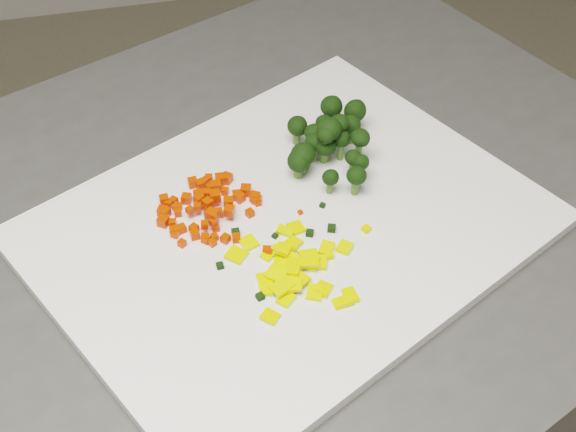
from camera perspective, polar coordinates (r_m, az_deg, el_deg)
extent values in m
cube|color=white|center=(0.83, 0.00, -0.80)|extent=(0.61, 0.56, 0.01)
cube|color=red|center=(0.84, -5.20, 1.41)|extent=(0.01, 0.01, 0.01)
cube|color=red|center=(0.81, -5.85, -1.70)|extent=(0.01, 0.01, 0.01)
cube|color=red|center=(0.86, -4.50, 1.77)|extent=(0.01, 0.01, 0.01)
cube|color=red|center=(0.82, -6.65, -1.33)|extent=(0.01, 0.01, 0.01)
cube|color=red|center=(0.81, -5.40, -1.90)|extent=(0.01, 0.01, 0.01)
cube|color=red|center=(0.85, -8.47, 0.89)|extent=(0.01, 0.01, 0.01)
cube|color=red|center=(0.87, -4.40, 2.64)|extent=(0.01, 0.01, 0.01)
cube|color=red|center=(0.84, -6.12, 1.53)|extent=(0.01, 0.01, 0.01)
cube|color=red|center=(0.85, -2.25, 1.16)|extent=(0.01, 0.01, 0.01)
cube|color=red|center=(0.82, -5.36, 0.07)|extent=(0.02, 0.02, 0.01)
cube|color=red|center=(0.86, -5.14, 2.11)|extent=(0.01, 0.01, 0.01)
cube|color=red|center=(0.85, -7.23, 1.23)|extent=(0.01, 0.01, 0.01)
cube|color=red|center=(0.84, -5.73, 0.91)|extent=(0.01, 0.01, 0.01)
cube|color=red|center=(0.82, -6.71, -0.87)|extent=(0.01, 0.01, 0.01)
cube|color=red|center=(0.87, -6.79, 2.37)|extent=(0.01, 0.01, 0.01)
cube|color=red|center=(0.87, -5.56, 2.05)|extent=(0.01, 0.01, 0.01)
cube|color=red|center=(0.87, -4.85, 2.63)|extent=(0.01, 0.01, 0.01)
cube|color=red|center=(0.82, -7.57, -0.89)|extent=(0.01, 0.01, 0.01)
cube|color=red|center=(0.86, -6.00, 1.62)|extent=(0.01, 0.01, 0.01)
cube|color=red|center=(0.85, -7.87, 0.66)|extent=(0.01, 0.01, 0.01)
cube|color=red|center=(0.84, -8.75, 0.24)|extent=(0.01, 0.01, 0.01)
cube|color=red|center=(0.85, -7.92, 0.61)|extent=(0.01, 0.01, 0.01)
cube|color=red|center=(0.85, -5.73, 1.60)|extent=(0.01, 0.01, 0.01)
cube|color=red|center=(0.83, -6.45, 0.64)|extent=(0.01, 0.01, 0.01)
cube|color=red|center=(0.88, -5.65, 2.68)|extent=(0.01, 0.01, 0.01)
cube|color=red|center=(0.86, -8.15, 1.08)|extent=(0.01, 0.01, 0.01)
cube|color=red|center=(0.87, -5.03, 2.09)|extent=(0.01, 0.01, 0.01)
cube|color=red|center=(0.83, -4.19, 0.36)|extent=(0.01, 0.01, 0.01)
cube|color=red|center=(0.87, -5.88, 2.51)|extent=(0.01, 0.01, 0.01)
cube|color=red|center=(0.86, -5.86, 1.45)|extent=(0.01, 0.01, 0.01)
cube|color=red|center=(0.83, -8.20, -0.49)|extent=(0.01, 0.01, 0.01)
cube|color=red|center=(0.85, -3.67, 1.48)|extent=(0.01, 0.01, 0.01)
cube|color=red|center=(0.81, -7.55, -1.94)|extent=(0.01, 0.01, 0.01)
cube|color=red|center=(0.82, -8.15, -1.05)|extent=(0.01, 0.01, 0.01)
cube|color=red|center=(0.84, -6.36, 1.21)|extent=(0.01, 0.01, 0.01)
cube|color=red|center=(0.82, -8.02, -1.28)|extent=(0.01, 0.01, 0.01)
cube|color=red|center=(0.86, -8.80, 1.15)|extent=(0.01, 0.01, 0.01)
cube|color=red|center=(0.84, -8.88, 0.13)|extent=(0.01, 0.01, 0.01)
cube|color=red|center=(0.83, -6.99, 0.40)|extent=(0.01, 0.01, 0.01)
cube|color=red|center=(0.85, -6.42, 1.54)|extent=(0.01, 0.01, 0.01)
cube|color=red|center=(0.82, -5.96, -0.62)|extent=(0.01, 0.01, 0.01)
cube|color=red|center=(0.87, -4.36, 2.69)|extent=(0.01, 0.01, 0.01)
cube|color=red|center=(0.87, -6.24, 2.26)|extent=(0.01, 0.01, 0.01)
cube|color=red|center=(0.84, -8.98, -0.35)|extent=(0.01, 0.01, 0.01)
cube|color=red|center=(0.82, -8.04, -1.01)|extent=(0.01, 0.01, 0.01)
cube|color=red|center=(0.83, -2.73, 0.21)|extent=(0.01, 0.01, 0.01)
cube|color=red|center=(0.84, -7.83, 0.24)|extent=(0.01, 0.01, 0.01)
cube|color=red|center=(0.84, -8.92, 0.34)|extent=(0.01, 0.01, 0.01)
cube|color=red|center=(0.85, -2.16, 0.98)|extent=(0.01, 0.01, 0.01)
cube|color=red|center=(0.84, -4.25, 0.97)|extent=(0.01, 0.01, 0.01)
cube|color=red|center=(0.81, -3.70, -1.58)|extent=(0.01, 0.01, 0.01)
cube|color=red|center=(0.84, -4.94, 0.22)|extent=(0.01, 0.01, 0.01)
cube|color=red|center=(0.82, -5.18, -0.81)|extent=(0.01, 0.01, 0.01)
cube|color=red|center=(0.86, -3.01, 1.84)|extent=(0.01, 0.01, 0.01)
cube|color=red|center=(0.82, -5.49, 0.09)|extent=(0.01, 0.01, 0.01)
cube|color=red|center=(0.81, -5.91, -1.56)|extent=(0.01, 0.01, 0.01)
cube|color=red|center=(0.85, -3.45, 1.32)|extent=(0.01, 0.01, 0.01)
cube|color=red|center=(0.81, -4.47, -1.62)|extent=(0.01, 0.01, 0.01)
cube|color=red|center=(0.85, -2.36, 1.35)|extent=(0.01, 0.01, 0.01)
cube|color=red|center=(0.82, -5.32, -0.46)|extent=(0.01, 0.01, 0.01)
cube|color=red|center=(0.81, -5.25, -1.49)|extent=(0.01, 0.01, 0.01)
cube|color=red|center=(0.83, -8.86, -0.38)|extent=(0.01, 0.01, 0.01)
cube|color=#FFEE0D|center=(0.79, 2.23, -3.31)|extent=(0.02, 0.02, 0.01)
cube|color=#FFEE0D|center=(0.82, 0.60, -0.85)|extent=(0.02, 0.02, 0.01)
cube|color=#FFEE0D|center=(0.79, -0.37, -2.38)|extent=(0.02, 0.02, 0.01)
cube|color=#FFEE0D|center=(0.76, 1.91, -5.46)|extent=(0.02, 0.02, 0.01)
cube|color=#FFEE0D|center=(0.79, 1.63, -3.32)|extent=(0.02, 0.02, 0.01)
cube|color=#FFEE0D|center=(0.77, 0.26, -3.89)|extent=(0.02, 0.02, 0.01)
cube|color=#FFEE0D|center=(0.76, -0.15, -5.94)|extent=(0.02, 0.02, 0.00)
cube|color=#FFEE0D|center=(0.80, -3.69, -2.78)|extent=(0.03, 0.03, 0.01)
cube|color=#FFEE0D|center=(0.80, -0.26, -2.31)|extent=(0.02, 0.02, 0.01)
cube|color=#FFEE0D|center=(0.79, 0.21, -3.29)|extent=(0.02, 0.02, 0.01)
cube|color=#FFEE0D|center=(0.78, 0.46, -3.45)|extent=(0.02, 0.02, 0.01)
cube|color=#FFEE0D|center=(0.77, 2.51, -5.19)|extent=(0.02, 0.02, 0.01)
cube|color=#FFEE0D|center=(0.80, 4.05, -2.25)|extent=(0.02, 0.02, 0.01)
cube|color=#FFEE0D|center=(0.77, 0.83, -4.47)|extent=(0.02, 0.02, 0.00)
cube|color=#FFEE0D|center=(0.77, -1.41, -5.11)|extent=(0.02, 0.02, 0.01)
cube|color=#FFEE0D|center=(0.80, 2.76, -2.32)|extent=(0.02, 0.02, 0.01)
cube|color=#FFEE0D|center=(0.81, -2.79, -1.91)|extent=(0.02, 0.02, 0.01)
cube|color=#FFEE0D|center=(0.76, -0.38, -5.02)|extent=(0.03, 0.02, 0.01)
cube|color=#FFEE0D|center=(0.81, 0.37, -1.96)|extent=(0.02, 0.02, 0.01)
cube|color=#FFEE0D|center=(0.82, -0.19, -1.08)|extent=(0.02, 0.02, 0.01)
cube|color=#FFEE0D|center=(0.76, 0.18, -4.97)|extent=(0.02, 0.02, 0.01)
cube|color=#FFEE0D|center=(0.75, -1.27, -7.15)|extent=(0.02, 0.02, 0.01)
cube|color=#FFEE0D|center=(0.77, -0.84, -4.15)|extent=(0.03, 0.03, 0.01)
cube|color=#FFEE0D|center=(0.78, -0.10, -3.91)|extent=(0.02, 0.02, 0.01)
cube|color=#FFEE0D|center=(0.78, -1.80, -4.51)|extent=(0.01, 0.02, 0.01)
cube|color=#FFEE0D|center=(0.78, 0.38, -3.56)|extent=(0.02, 0.02, 0.01)
cube|color=#FFEE0D|center=(0.79, -0.51, -3.15)|extent=(0.02, 0.02, 0.01)
cube|color=#FFEE0D|center=(0.77, -1.55, -5.18)|extent=(0.02, 0.02, 0.01)
cube|color=#FFEE0D|center=(0.80, -1.41, -2.77)|extent=(0.02, 0.02, 0.00)
cube|color=#FFEE0D|center=(0.76, 3.91, -6.10)|extent=(0.02, 0.01, 0.01)
cube|color=#FFEE0D|center=(0.78, 1.45, -3.32)|extent=(0.02, 0.02, 0.00)
cube|color=#FFEE0D|center=(0.79, 1.50, -2.84)|extent=(0.02, 0.02, 0.00)
cube|color=#FFEE0D|center=(0.76, 4.45, -5.65)|extent=(0.01, 0.02, 0.01)
cube|color=black|center=(0.78, -1.13, -4.26)|extent=(0.01, 0.01, 0.00)
cube|color=#FFEE0D|center=(0.82, 5.58, -0.92)|extent=(0.01, 0.01, 0.01)
cube|color=#FFEE0D|center=(0.80, 2.94, -2.80)|extent=(0.01, 0.01, 0.01)
cube|color=black|center=(0.80, 0.88, -2.81)|extent=(0.01, 0.01, 0.00)
cube|color=black|center=(0.81, -0.94, -1.42)|extent=(0.01, 0.01, 0.00)
cube|color=black|center=(0.82, 3.12, -0.88)|extent=(0.01, 0.01, 0.01)
cube|color=red|center=(0.80, -1.52, -2.44)|extent=(0.01, 0.01, 0.01)
cube|color=red|center=(0.84, 0.88, 0.26)|extent=(0.01, 0.01, 0.00)
cube|color=black|center=(0.79, -4.86, -3.54)|extent=(0.01, 0.01, 0.00)
cube|color=black|center=(0.85, 2.46, 0.77)|extent=(0.01, 0.01, 0.00)
cube|color=red|center=(0.80, -1.37, -2.62)|extent=(0.01, 0.01, 0.01)
cube|color=black|center=(0.82, 1.56, -1.22)|extent=(0.01, 0.01, 0.01)
cube|color=black|center=(0.76, -2.00, -5.74)|extent=(0.01, 0.01, 0.00)
cube|color=black|center=(0.82, -3.74, -1.18)|extent=(0.01, 0.01, 0.01)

